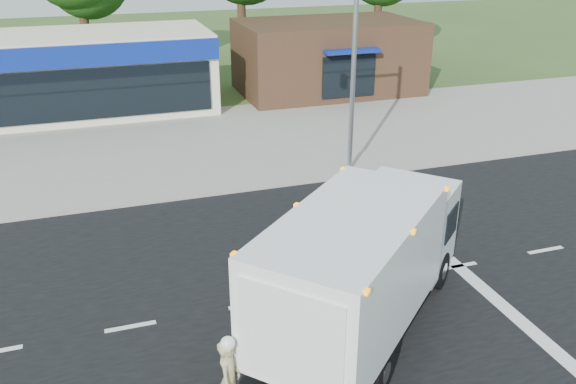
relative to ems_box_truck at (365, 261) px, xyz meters
The scene contains 10 objects.
ground 2.93m from the ems_box_truck, 65.63° to the left, with size 120.00×120.00×0.00m, color #385123.
road_asphalt 2.93m from the ems_box_truck, 65.63° to the left, with size 60.00×14.00×0.02m, color black.
sidewalk 10.39m from the ems_box_truck, 84.98° to the left, with size 60.00×2.40×0.12m, color gray.
parking_apron 16.12m from the ems_box_truck, 86.80° to the left, with size 60.00×9.00×0.02m, color gray.
lane_markings 3.04m from the ems_box_truck, 15.50° to the left, with size 55.20×7.00×0.01m.
ems_box_truck is the anchor object (origin of this frame).
emergency_worker 3.97m from the ems_box_truck, 155.83° to the right, with size 0.69×0.76×1.84m.
retail_strip_mall 23.35m from the ems_box_truck, 110.31° to the left, with size 18.00×6.20×4.00m.
brown_storefront 23.33m from the ems_box_truck, 70.22° to the left, with size 10.00×6.70×4.00m.
traffic_signal_pole 10.53m from the ems_box_truck, 71.27° to the left, with size 3.51×0.25×8.00m.
Camera 1 is at (-6.22, -12.63, 8.75)m, focal length 38.00 mm.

